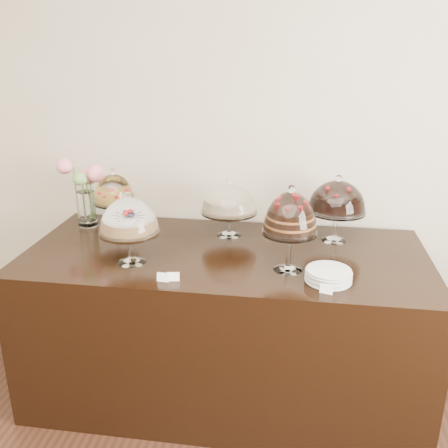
# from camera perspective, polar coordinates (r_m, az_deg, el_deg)

# --- Properties ---
(wall_back) EXTENTS (5.00, 0.04, 3.00)m
(wall_back) POSITION_cam_1_polar(r_m,az_deg,el_deg) (3.12, 1.49, 11.08)
(wall_back) COLOR beige
(wall_back) RESTS_ON ground
(display_counter) EXTENTS (2.20, 1.00, 0.90)m
(display_counter) POSITION_cam_1_polar(r_m,az_deg,el_deg) (2.96, 0.15, -11.19)
(display_counter) COLOR black
(display_counter) RESTS_ON ground
(cake_stand_sugar_sponge) EXTENTS (0.31, 0.31, 0.38)m
(cake_stand_sugar_sponge) POSITION_cam_1_polar(r_m,az_deg,el_deg) (2.58, -10.83, 0.55)
(cake_stand_sugar_sponge) COLOR white
(cake_stand_sugar_sponge) RESTS_ON display_counter
(cake_stand_choco_layer) EXTENTS (0.27, 0.27, 0.45)m
(cake_stand_choco_layer) POSITION_cam_1_polar(r_m,az_deg,el_deg) (2.46, 7.58, 0.85)
(cake_stand_choco_layer) COLOR white
(cake_stand_choco_layer) RESTS_ON display_counter
(cake_stand_cheesecake) EXTENTS (0.33, 0.33, 0.35)m
(cake_stand_cheesecake) POSITION_cam_1_polar(r_m,az_deg,el_deg) (2.92, 0.58, 2.69)
(cake_stand_cheesecake) COLOR white
(cake_stand_cheesecake) RESTS_ON display_counter
(cake_stand_dark_choco) EXTENTS (0.33, 0.33, 0.39)m
(cake_stand_dark_choco) POSITION_cam_1_polar(r_m,az_deg,el_deg) (2.90, 12.81, 2.78)
(cake_stand_dark_choco) COLOR white
(cake_stand_dark_choco) RESTS_ON display_counter
(cake_stand_fruit_tart) EXTENTS (0.25, 0.25, 0.39)m
(cake_stand_fruit_tart) POSITION_cam_1_polar(r_m,az_deg,el_deg) (3.05, -12.45, 3.58)
(cake_stand_fruit_tart) COLOR white
(cake_stand_fruit_tart) RESTS_ON display_counter
(flower_vase) EXTENTS (0.31, 0.25, 0.42)m
(flower_vase) POSITION_cam_1_polar(r_m,az_deg,el_deg) (3.21, -15.62, 4.02)
(flower_vase) COLOR white
(flower_vase) RESTS_ON display_counter
(plate_stack) EXTENTS (0.22, 0.22, 0.06)m
(plate_stack) POSITION_cam_1_polar(r_m,az_deg,el_deg) (2.46, 11.84, -5.78)
(plate_stack) COLOR silver
(plate_stack) RESTS_ON display_counter
(price_card_left) EXTENTS (0.06, 0.02, 0.04)m
(price_card_left) POSITION_cam_1_polar(r_m,az_deg,el_deg) (2.43, -5.83, -6.01)
(price_card_left) COLOR white
(price_card_left) RESTS_ON display_counter
(price_card_right) EXTENTS (0.06, 0.03, 0.04)m
(price_card_right) POSITION_cam_1_polar(r_m,az_deg,el_deg) (2.35, 11.62, -7.31)
(price_card_right) COLOR white
(price_card_right) RESTS_ON display_counter
(price_card_extra) EXTENTS (0.06, 0.02, 0.04)m
(price_card_extra) POSITION_cam_1_polar(r_m,az_deg,el_deg) (2.43, -6.99, -6.06)
(price_card_extra) COLOR white
(price_card_extra) RESTS_ON display_counter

